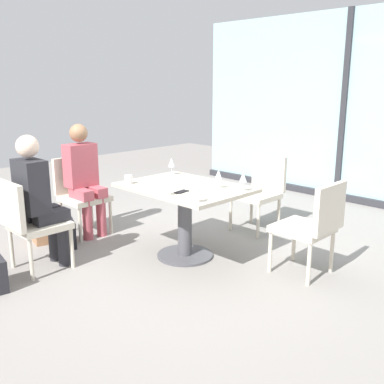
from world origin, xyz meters
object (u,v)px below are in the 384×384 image
object	(u,v)px
chair_side_end	(80,191)
handbag_2	(67,233)
person_side_end	(84,175)
wine_glass_0	(219,175)
chair_near_window	(261,188)
wine_glass_1	(167,181)
chair_front_left	(29,220)
handbag_0	(40,229)
wine_glass_2	(243,178)
wine_glass_4	(196,188)
coffee_cup	(128,180)
person_front_left	(38,196)
dining_table_main	(185,205)
wine_glass_3	(171,163)
chair_far_right	(313,223)
cell_phone_on_table	(182,192)

from	to	relation	value
chair_side_end	handbag_2	distance (m)	0.59
person_side_end	wine_glass_0	xyz separation A→B (m)	(1.59, 0.47, 0.16)
chair_near_window	wine_glass_1	xyz separation A→B (m)	(0.17, -1.62, 0.37)
chair_front_left	handbag_2	bearing A→B (deg)	122.12
person_side_end	handbag_0	bearing A→B (deg)	-105.69
handbag_0	wine_glass_2	bearing A→B (deg)	41.02
wine_glass_4	coffee_cup	xyz separation A→B (m)	(-0.96, 0.03, -0.09)
wine_glass_2	handbag_0	xyz separation A→B (m)	(-1.97, -1.04, -0.72)
wine_glass_0	handbag_2	distance (m)	1.79
person_front_left	wine_glass_1	bearing A→B (deg)	39.66
dining_table_main	wine_glass_2	world-z (taller)	wine_glass_2
chair_near_window	person_side_end	bearing A→B (deg)	-129.30
wine_glass_3	chair_far_right	bearing A→B (deg)	8.25
chair_near_window	handbag_0	size ratio (longest dim) A/B	2.90
coffee_cup	handbag_0	bearing A→B (deg)	-153.75
chair_side_end	wine_glass_1	xyz separation A→B (m)	(1.56, -0.05, 0.37)
wine_glass_2	handbag_0	bearing A→B (deg)	-152.26
wine_glass_2	handbag_2	bearing A→B (deg)	-151.27
cell_phone_on_table	handbag_0	world-z (taller)	cell_phone_on_table
wine_glass_4	handbag_2	size ratio (longest dim) A/B	0.62
handbag_2	wine_glass_4	bearing A→B (deg)	33.83
handbag_0	chair_far_right	bearing A→B (deg)	40.58
wine_glass_2	coffee_cup	world-z (taller)	wine_glass_2
dining_table_main	chair_far_right	distance (m)	1.22
chair_far_right	dining_table_main	bearing A→B (deg)	-156.39
wine_glass_1	cell_phone_on_table	size ratio (longest dim) A/B	1.28
handbag_0	coffee_cup	bearing A→B (deg)	39.52
wine_glass_3	wine_glass_2	bearing A→B (deg)	-2.64
wine_glass_3	wine_glass_4	xyz separation A→B (m)	(0.99, -0.63, 0.00)
chair_far_right	handbag_0	bearing A→B (deg)	-152.69
chair_front_left	handbag_0	bearing A→B (deg)	148.18
chair_front_left	wine_glass_2	distance (m)	1.98
chair_near_window	chair_side_end	bearing A→B (deg)	-131.61
wine_glass_1	cell_phone_on_table	xyz separation A→B (m)	(-0.00, 0.18, -0.13)
chair_near_window	wine_glass_2	size ratio (longest dim) A/B	4.70
person_side_end	coffee_cup	size ratio (longest dim) A/B	14.00
dining_table_main	wine_glass_1	size ratio (longest dim) A/B	6.57
cell_phone_on_table	handbag_2	distance (m)	1.48
person_side_end	coffee_cup	bearing A→B (deg)	-0.92
wine_glass_4	coffee_cup	size ratio (longest dim) A/B	2.06
chair_near_window	wine_glass_4	distance (m)	1.74
chair_side_end	wine_glass_1	bearing A→B (deg)	-1.71
chair_near_window	chair_far_right	xyz separation A→B (m)	(1.12, -0.75, 0.00)
chair_front_left	handbag_0	size ratio (longest dim) A/B	2.90
wine_glass_4	coffee_cup	world-z (taller)	wine_glass_4
dining_table_main	wine_glass_1	distance (m)	0.52
chair_far_right	chair_near_window	bearing A→B (deg)	146.13
chair_side_end	chair_near_window	xyz separation A→B (m)	(1.39, 1.57, 0.00)
person_side_end	person_front_left	distance (m)	0.97
wine_glass_2	coffee_cup	size ratio (longest dim) A/B	2.06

